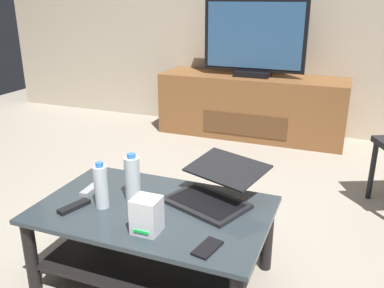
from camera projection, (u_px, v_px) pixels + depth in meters
ground_plane at (170, 259)px, 2.23m from camera, size 7.68×7.68×0.00m
coffee_table at (153, 231)px, 1.98m from camera, size 1.08×0.68×0.40m
media_cabinet at (251, 106)px, 4.11m from camera, size 1.81×0.52×0.60m
television at (254, 40)px, 3.88m from camera, size 0.97×0.20×0.72m
laptop at (215, 189)px, 1.99m from camera, size 0.49×0.51×0.17m
router_box at (147, 215)px, 1.72m from camera, size 0.11×0.11×0.15m
water_bottle_near at (132, 178)px, 1.99m from camera, size 0.08×0.08×0.24m
water_bottle_far at (101, 186)px, 1.92m from camera, size 0.07×0.07×0.22m
cell_phone at (207, 248)px, 1.62m from camera, size 0.10×0.15×0.01m
tv_remote at (74, 207)px, 1.93m from camera, size 0.09×0.17×0.02m
soundbar_remote at (92, 188)px, 2.11m from camera, size 0.05×0.16×0.02m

